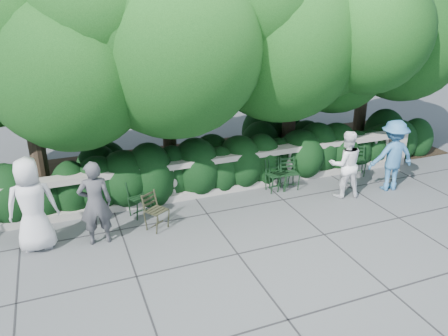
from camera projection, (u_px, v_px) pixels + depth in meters
name	position (u px, v px, depth m)	size (l,w,h in m)	color
ground	(241.00, 226.00, 9.62)	(90.00, 90.00, 0.00)	#4A4D51
balustrade	(212.00, 176.00, 10.98)	(12.00, 0.44, 1.00)	#9E998E
shrub_hedge	(198.00, 176.00, 12.20)	(15.00, 2.60, 1.70)	black
tree_canopy	(217.00, 27.00, 11.11)	(15.04, 6.52, 6.78)	#3F3023
chair_b	(144.00, 218.00, 9.96)	(0.44, 0.48, 0.84)	black
chair_c	(277.00, 193.00, 11.19)	(0.44, 0.48, 0.84)	black
chair_d	(291.00, 191.00, 11.29)	(0.44, 0.48, 0.84)	black
chair_e	(357.00, 177.00, 12.17)	(0.44, 0.48, 0.84)	black
chair_f	(283.00, 190.00, 11.33)	(0.44, 0.48, 0.84)	black
chair_weathered	(162.00, 231.00, 9.42)	(0.44, 0.48, 0.84)	black
person_businessman	(32.00, 205.00, 8.44)	(0.94, 0.61, 1.93)	silver
person_woman_grey	(95.00, 203.00, 8.67)	(0.65, 0.43, 1.78)	#444449
person_casual_man	(345.00, 164.00, 10.73)	(0.83, 0.64, 1.70)	white
person_older_blue	(392.00, 156.00, 11.08)	(1.20, 0.69, 1.85)	teal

